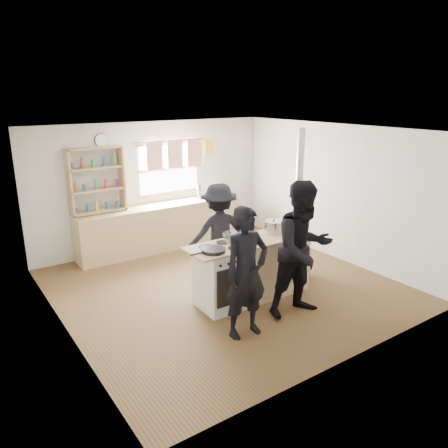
{
  "coord_description": "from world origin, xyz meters",
  "views": [
    {
      "loc": [
        -3.68,
        -5.37,
        3.03
      ],
      "look_at": [
        -0.07,
        -0.1,
        1.1
      ],
      "focal_mm": 35.0,
      "sensor_mm": 36.0,
      "label": 1
    }
  ],
  "objects_px": {
    "stockpot_stove": "(229,237)",
    "bread_board": "(292,228)",
    "stockpot_counter": "(273,227)",
    "flue_heater": "(296,240)",
    "cooking_island": "(253,269)",
    "skillet_greens": "(213,250)",
    "person_near_right": "(303,249)",
    "person_far": "(219,233)",
    "person_near_left": "(246,273)",
    "thermos": "(199,192)",
    "roast_tray": "(243,237)"
  },
  "relations": [
    {
      "from": "person_near_right",
      "to": "person_far",
      "type": "relative_size",
      "value": 1.17
    },
    {
      "from": "cooking_island",
      "to": "roast_tray",
      "type": "height_order",
      "value": "roast_tray"
    },
    {
      "from": "stockpot_counter",
      "to": "thermos",
      "type": "bearing_deg",
      "value": 84.03
    },
    {
      "from": "stockpot_stove",
      "to": "stockpot_counter",
      "type": "relative_size",
      "value": 0.71
    },
    {
      "from": "cooking_island",
      "to": "person_near_right",
      "type": "bearing_deg",
      "value": -71.93
    },
    {
      "from": "person_near_right",
      "to": "person_near_left",
      "type": "bearing_deg",
      "value": -172.9
    },
    {
      "from": "skillet_greens",
      "to": "roast_tray",
      "type": "relative_size",
      "value": 0.95
    },
    {
      "from": "thermos",
      "to": "stockpot_stove",
      "type": "bearing_deg",
      "value": -112.53
    },
    {
      "from": "stockpot_counter",
      "to": "bread_board",
      "type": "distance_m",
      "value": 0.33
    },
    {
      "from": "bread_board",
      "to": "person_near_right",
      "type": "distance_m",
      "value": 0.95
    },
    {
      "from": "stockpot_stove",
      "to": "flue_heater",
      "type": "distance_m",
      "value": 1.49
    },
    {
      "from": "stockpot_stove",
      "to": "bread_board",
      "type": "distance_m",
      "value": 1.15
    },
    {
      "from": "thermos",
      "to": "bread_board",
      "type": "bearing_deg",
      "value": -89.22
    },
    {
      "from": "flue_heater",
      "to": "person_near_right",
      "type": "distance_m",
      "value": 1.34
    },
    {
      "from": "cooking_island",
      "to": "roast_tray",
      "type": "bearing_deg",
      "value": 148.8
    },
    {
      "from": "skillet_greens",
      "to": "roast_tray",
      "type": "xyz_separation_m",
      "value": [
        0.64,
        0.18,
        0.01
      ]
    },
    {
      "from": "thermos",
      "to": "person_near_right",
      "type": "relative_size",
      "value": 0.15
    },
    {
      "from": "stockpot_counter",
      "to": "flue_heater",
      "type": "bearing_deg",
      "value": 10.99
    },
    {
      "from": "person_near_left",
      "to": "person_near_right",
      "type": "distance_m",
      "value": 1.0
    },
    {
      "from": "cooking_island",
      "to": "skillet_greens",
      "type": "bearing_deg",
      "value": -172.65
    },
    {
      "from": "stockpot_stove",
      "to": "bread_board",
      "type": "relative_size",
      "value": 0.67
    },
    {
      "from": "stockpot_stove",
      "to": "person_near_left",
      "type": "distance_m",
      "value": 0.99
    },
    {
      "from": "thermos",
      "to": "roast_tray",
      "type": "relative_size",
      "value": 0.75
    },
    {
      "from": "cooking_island",
      "to": "roast_tray",
      "type": "distance_m",
      "value": 0.53
    },
    {
      "from": "skillet_greens",
      "to": "stockpot_stove",
      "type": "relative_size",
      "value": 1.73
    },
    {
      "from": "person_near_left",
      "to": "person_far",
      "type": "distance_m",
      "value": 1.79
    },
    {
      "from": "thermos",
      "to": "cooking_island",
      "type": "xyz_separation_m",
      "value": [
        -0.75,
        -2.77,
        -0.57
      ]
    },
    {
      "from": "cooking_island",
      "to": "person_near_left",
      "type": "distance_m",
      "value": 1.15
    },
    {
      "from": "skillet_greens",
      "to": "person_far",
      "type": "xyz_separation_m",
      "value": [
        0.73,
        0.95,
        -0.14
      ]
    },
    {
      "from": "person_near_left",
      "to": "stockpot_stove",
      "type": "bearing_deg",
      "value": 69.06
    },
    {
      "from": "person_far",
      "to": "stockpot_counter",
      "type": "bearing_deg",
      "value": 138.33
    },
    {
      "from": "skillet_greens",
      "to": "stockpot_stove",
      "type": "bearing_deg",
      "value": 26.6
    },
    {
      "from": "stockpot_stove",
      "to": "flue_heater",
      "type": "bearing_deg",
      "value": 4.08
    },
    {
      "from": "cooking_island",
      "to": "bread_board",
      "type": "relative_size",
      "value": 6.35
    },
    {
      "from": "person_near_right",
      "to": "person_far",
      "type": "xyz_separation_m",
      "value": [
        -0.3,
        1.64,
        -0.14
      ]
    },
    {
      "from": "person_near_right",
      "to": "cooking_island",
      "type": "bearing_deg",
      "value": 114.5
    },
    {
      "from": "stockpot_stove",
      "to": "person_far",
      "type": "bearing_deg",
      "value": 67.38
    },
    {
      "from": "bread_board",
      "to": "person_near_right",
      "type": "relative_size",
      "value": 0.16
    },
    {
      "from": "skillet_greens",
      "to": "stockpot_stove",
      "type": "distance_m",
      "value": 0.47
    },
    {
      "from": "thermos",
      "to": "flue_heater",
      "type": "bearing_deg",
      "value": -82.36
    },
    {
      "from": "skillet_greens",
      "to": "person_near_left",
      "type": "distance_m",
      "value": 0.71
    },
    {
      "from": "person_near_right",
      "to": "roast_tray",
      "type": "bearing_deg",
      "value": 120.49
    },
    {
      "from": "flue_heater",
      "to": "person_near_right",
      "type": "height_order",
      "value": "flue_heater"
    },
    {
      "from": "stockpot_counter",
      "to": "person_near_right",
      "type": "distance_m",
      "value": 0.91
    },
    {
      "from": "stockpot_counter",
      "to": "person_far",
      "type": "bearing_deg",
      "value": 124.17
    },
    {
      "from": "cooking_island",
      "to": "bread_board",
      "type": "distance_m",
      "value": 0.94
    },
    {
      "from": "thermos",
      "to": "person_far",
      "type": "distance_m",
      "value": 2.09
    },
    {
      "from": "bread_board",
      "to": "person_near_left",
      "type": "relative_size",
      "value": 0.18
    },
    {
      "from": "thermos",
      "to": "cooking_island",
      "type": "relative_size",
      "value": 0.14
    },
    {
      "from": "bread_board",
      "to": "person_near_left",
      "type": "height_order",
      "value": "person_near_left"
    }
  ]
}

